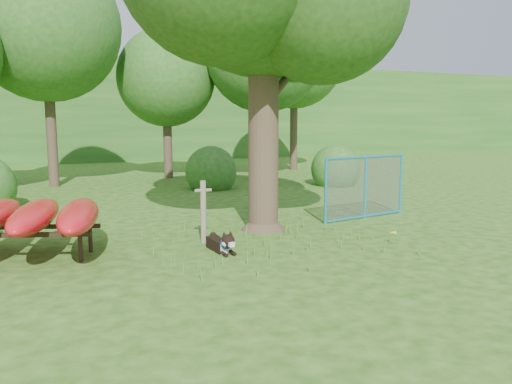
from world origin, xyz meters
name	(u,v)px	position (x,y,z in m)	size (l,w,h in m)	color
ground	(274,259)	(0.00, 0.00, 0.00)	(80.00, 80.00, 0.00)	#255110
wooden_post	(203,210)	(-0.74, 1.60, 0.65)	(0.33, 0.12, 1.22)	#6D6551
kayak_rack	(12,216)	(-4.08, 1.89, 0.74)	(3.36, 3.63, 0.97)	black
husky_dog	(222,244)	(-0.66, 0.79, 0.16)	(0.29, 1.02, 0.45)	black
fence_section	(365,187)	(3.66, 2.37, 0.77)	(2.60, 0.48, 2.55)	teal
wildflower_clump	(394,234)	(2.54, -0.04, 0.21)	(0.12, 0.12, 0.26)	#49822A
bg_tree_b	(45,27)	(-3.00, 12.00, 5.61)	(5.20, 5.20, 8.22)	#3E2E21
bg_tree_c	(166,78)	(1.50, 13.00, 4.11)	(4.00, 4.00, 6.12)	#3E2E21
bg_tree_d	(264,52)	(5.00, 11.00, 5.08)	(4.80, 4.80, 7.50)	#3E2E21
bg_tree_e	(294,60)	(8.00, 14.00, 5.23)	(4.60, 4.60, 7.55)	#3E2E21
shrub_right	(335,185)	(6.50, 8.00, 0.00)	(1.80, 1.80, 1.80)	#275B1D
shrub_mid	(211,189)	(2.00, 9.00, 0.00)	(1.80, 1.80, 1.80)	#275B1D
wooded_hillside	(89,111)	(0.00, 28.00, 3.00)	(80.00, 12.00, 6.00)	#275B1D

